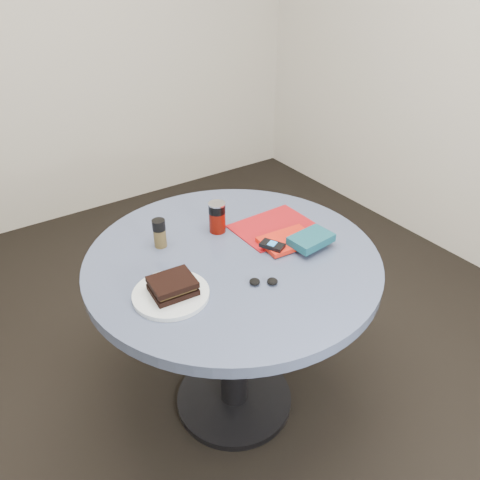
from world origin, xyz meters
TOP-DOWN VIEW (x-y plane):
  - ground at (0.00, 0.00)m, footprint 4.00×4.00m
  - table at (0.00, 0.00)m, footprint 1.00×1.00m
  - plate at (-0.27, -0.08)m, footprint 0.26×0.26m
  - sandwich at (-0.27, -0.08)m, footprint 0.14×0.12m
  - soda_can at (0.04, 0.16)m, footprint 0.07×0.07m
  - pepper_grinder at (-0.18, 0.19)m, footprint 0.05×0.05m
  - magazine at (0.23, 0.06)m, footprint 0.29×0.22m
  - red_book at (0.20, -0.05)m, footprint 0.20×0.14m
  - novel at (0.25, -0.11)m, footprint 0.16×0.11m
  - mp3_player at (0.12, -0.06)m, footprint 0.08×0.09m
  - headphones at (-0.01, -0.19)m, footprint 0.09×0.08m

SIDE VIEW (x-z plane):
  - ground at x=0.00m, z-range 0.00..0.00m
  - table at x=0.00m, z-range 0.21..0.96m
  - magazine at x=0.23m, z-range 0.75..0.76m
  - plate at x=-0.27m, z-range 0.75..0.76m
  - headphones at x=-0.01m, z-range 0.75..0.77m
  - red_book at x=0.20m, z-range 0.76..0.77m
  - mp3_player at x=0.12m, z-range 0.77..0.78m
  - novel at x=0.25m, z-range 0.77..0.80m
  - sandwich at x=-0.27m, z-range 0.76..0.81m
  - pepper_grinder at x=-0.18m, z-range 0.75..0.86m
  - soda_can at x=0.04m, z-range 0.75..0.87m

